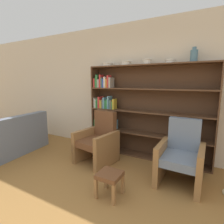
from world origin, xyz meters
TOP-DOWN VIEW (x-y plane):
  - wall_back at (0.00, 2.71)m, footprint 12.00×0.06m
  - bookshelf at (-0.03, 2.55)m, footprint 2.48×0.30m
  - bowl_cream at (-0.68, 2.52)m, footprint 0.24×0.24m
  - bowl_copper at (-0.25, 2.52)m, footprint 0.22×0.22m
  - bowl_sage at (0.19, 2.52)m, footprint 0.17×0.17m
  - bowl_olive at (0.62, 2.52)m, footprint 0.18×0.18m
  - vase_tall at (1.00, 2.52)m, footprint 0.12×0.12m
  - couch at (-2.40, 1.17)m, footprint 0.97×1.81m
  - armchair_leather at (-0.54, 1.89)m, footprint 0.74×0.77m
  - armchair_cushioned at (0.98, 1.89)m, footprint 0.66×0.69m
  - footstool at (0.19, 1.06)m, footprint 0.31×0.31m

SIDE VIEW (x-z plane):
  - footstool at x=0.19m, z-range 0.10..0.44m
  - couch at x=-2.40m, z-range -0.13..0.71m
  - armchair_leather at x=-0.54m, z-range -0.08..0.90m
  - armchair_cushioned at x=0.98m, z-range -0.08..0.90m
  - bookshelf at x=-0.03m, z-range -0.02..1.85m
  - wall_back at x=0.00m, z-range 0.00..2.75m
  - bowl_cream at x=-0.68m, z-range 1.88..1.95m
  - bowl_olive at x=0.62m, z-range 1.88..1.95m
  - bowl_copper at x=-0.25m, z-range 1.88..1.96m
  - bowl_sage at x=0.19m, z-range 1.88..1.98m
  - vase_tall at x=1.00m, z-range 1.86..2.11m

